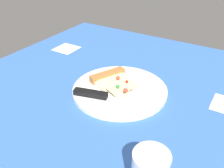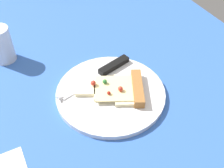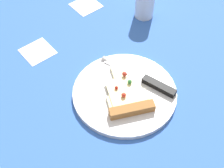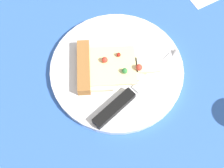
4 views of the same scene
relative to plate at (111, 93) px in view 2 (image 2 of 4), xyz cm
name	(u,v)px [view 2 (image 2 of 4)]	position (x,y,z in cm)	size (l,w,h in cm)	color
ground_plane	(71,86)	(9.26, 7.88, -2.17)	(117.87, 117.87, 3.00)	#3360B7
plate	(111,93)	(0.00, 0.00, 0.00)	(28.67, 28.67, 1.34)	silver
pizza_slice	(120,89)	(-1.07, -2.31, 1.47)	(14.83, 19.07, 2.67)	beige
knife	(102,73)	(6.86, -0.63, 1.27)	(8.39, 23.70, 2.45)	silver
drinking_glass	(1,45)	(27.51, 21.66, 4.69)	(6.40, 6.40, 10.73)	white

